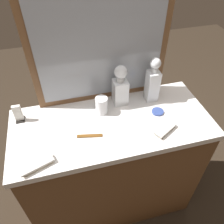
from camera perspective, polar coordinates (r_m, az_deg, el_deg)
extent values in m
plane|color=#2D2319|center=(2.09, 0.00, -20.47)|extent=(6.00, 6.00, 0.00)
cube|color=brown|center=(1.70, 0.00, -13.88)|extent=(1.13, 0.50, 0.88)
cube|color=white|center=(1.34, 0.00, -3.10)|extent=(1.16, 0.52, 0.04)
cube|color=brown|center=(1.30, -2.88, 16.42)|extent=(0.80, 0.03, 0.73)
cube|color=gray|center=(1.29, -2.72, 16.13)|extent=(0.72, 0.01, 0.65)
cube|color=white|center=(1.44, 10.00, 6.39)|extent=(0.07, 0.07, 0.20)
cube|color=brown|center=(1.46, 9.83, 5.29)|extent=(0.06, 0.06, 0.13)
cylinder|color=white|center=(1.37, 10.59, 10.30)|extent=(0.04, 0.04, 0.03)
sphere|color=white|center=(1.35, 10.83, 11.88)|extent=(0.07, 0.07, 0.07)
cube|color=white|center=(1.40, 2.05, 4.98)|extent=(0.09, 0.09, 0.16)
cube|color=brown|center=(1.42, 2.02, 4.17)|extent=(0.07, 0.07, 0.11)
cylinder|color=white|center=(1.35, 2.15, 8.20)|extent=(0.05, 0.05, 0.03)
sphere|color=white|center=(1.32, 2.20, 9.97)|extent=(0.08, 0.08, 0.08)
cylinder|color=white|center=(1.35, -2.61, 1.68)|extent=(0.07, 0.07, 0.11)
cylinder|color=silver|center=(1.38, -2.55, 0.22)|extent=(0.07, 0.07, 0.01)
cube|color=#B7A88C|center=(1.31, 13.02, -4.41)|extent=(0.14, 0.11, 0.01)
cube|color=#B7B5AD|center=(1.30, 13.11, -4.05)|extent=(0.15, 0.12, 0.01)
cube|color=#B7A88C|center=(1.19, -18.21, -12.67)|extent=(0.16, 0.09, 0.01)
cube|color=#B7B5AD|center=(1.18, -18.34, -12.34)|extent=(0.17, 0.11, 0.01)
cylinder|color=#33478C|center=(1.41, 11.34, 0.08)|extent=(0.07, 0.07, 0.01)
cube|color=brown|center=(1.26, -5.59, -5.95)|extent=(0.14, 0.05, 0.01)
cube|color=black|center=(1.44, -21.91, -1.80)|extent=(0.05, 0.05, 0.01)
cube|color=white|center=(1.40, -22.44, -0.32)|extent=(0.04, 0.02, 0.11)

